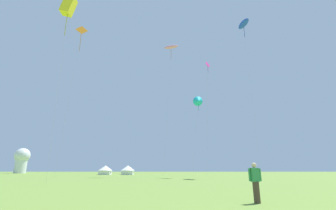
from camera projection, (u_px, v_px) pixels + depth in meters
kite_cyan_delta at (198, 101)px, 47.85m from camera, size 2.83×3.11×16.36m
kite_yellow_box at (69, 6)px, 30.27m from camera, size 1.86×1.68×23.48m
kite_blue_parafoil at (243, 24)px, 56.50m from camera, size 2.53×4.39×36.62m
kite_orange_diamond at (81, 33)px, 49.18m from camera, size 2.61×1.45×31.41m
kite_magenta_diamond at (208, 68)px, 54.97m from camera, size 2.20×1.84×26.56m
kite_pink_parafoil at (171, 47)px, 62.17m from camera, size 4.13×3.83×33.94m
person_spectator at (256, 183)px, 10.34m from camera, size 0.57×0.32×1.73m
festival_tent_center at (105, 170)px, 70.34m from camera, size 4.22×4.22×2.74m
festival_tent_left at (128, 170)px, 70.41m from camera, size 4.21×4.21×2.74m
observatory_dome at (22, 159)px, 102.20m from camera, size 6.40×6.40×10.80m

